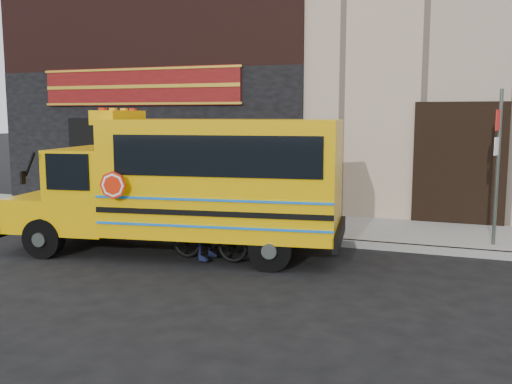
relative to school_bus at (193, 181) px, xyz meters
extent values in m
plane|color=black|center=(1.01, -0.90, -1.51)|extent=(120.00, 120.00, 0.00)
cube|color=gray|center=(1.01, 1.70, -1.43)|extent=(40.00, 0.20, 0.15)
cube|color=gray|center=(1.01, 3.20, -1.43)|extent=(40.00, 3.00, 0.15)
cube|color=tan|center=(1.01, 9.60, 4.64)|extent=(20.00, 10.00, 12.00)
cube|color=black|center=(-3.99, 4.65, 0.64)|extent=(10.00, 0.30, 4.00)
cube|color=black|center=(-3.99, 4.65, 4.14)|extent=(10.00, 0.28, 3.00)
cube|color=#520B0B|center=(-3.99, 4.48, 2.14)|extent=(6.50, 0.12, 1.10)
cube|color=black|center=(-5.79, 4.50, -0.11)|extent=(1.30, 0.10, 2.50)
cube|color=black|center=(-2.19, 4.50, -0.11)|extent=(1.30, 0.10, 2.50)
cylinder|color=black|center=(-2.66, -1.35, -1.11)|extent=(0.83, 0.39, 0.80)
cylinder|color=black|center=(-2.94, 0.53, -1.11)|extent=(0.83, 0.39, 0.80)
cylinder|color=black|center=(1.89, -0.68, -1.11)|extent=(0.83, 0.39, 0.80)
cylinder|color=black|center=(1.61, 1.20, -1.11)|extent=(0.83, 0.39, 0.80)
cube|color=#DEA504|center=(-3.25, -0.47, -0.71)|extent=(1.28, 2.12, 0.70)
cube|color=black|center=(-3.79, -0.55, -0.96)|extent=(0.42, 2.05, 0.35)
cube|color=#DEA504|center=(-2.16, -0.31, -0.21)|extent=(1.49, 2.25, 1.70)
cube|color=black|center=(-2.72, -0.39, 0.19)|extent=(0.32, 1.79, 0.90)
cube|color=#DEA504|center=(0.66, 0.10, 0.11)|extent=(4.77, 2.83, 2.25)
cube|color=black|center=(2.92, 0.43, -0.96)|extent=(0.44, 2.19, 0.30)
cube|color=black|center=(0.92, -0.98, 0.59)|extent=(3.86, 0.61, 0.75)
cube|color=#DEA504|center=(-1.56, -0.22, 1.27)|extent=(0.73, 1.66, 0.28)
cylinder|color=red|center=(-0.93, -1.45, 0.04)|extent=(0.52, 0.11, 0.52)
cylinder|color=#434C46|center=(5.78, 2.32, 0.17)|extent=(0.07, 0.07, 3.36)
cube|color=red|center=(5.75, 2.24, 1.22)|extent=(0.13, 0.28, 0.42)
cube|color=white|center=(5.75, 2.24, 0.69)|extent=(0.13, 0.28, 0.37)
imported|color=black|center=(0.51, -0.38, -1.01)|extent=(1.67, 0.54, 0.99)
imported|color=black|center=(0.49, -0.43, -0.50)|extent=(0.49, 0.74, 2.02)
camera|label=1|loc=(5.15, -10.30, 1.35)|focal=40.00mm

